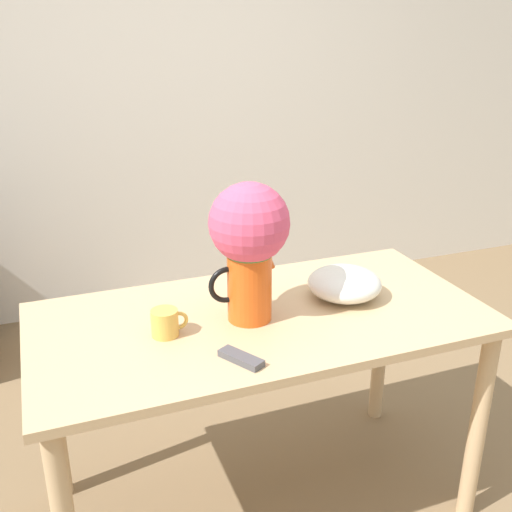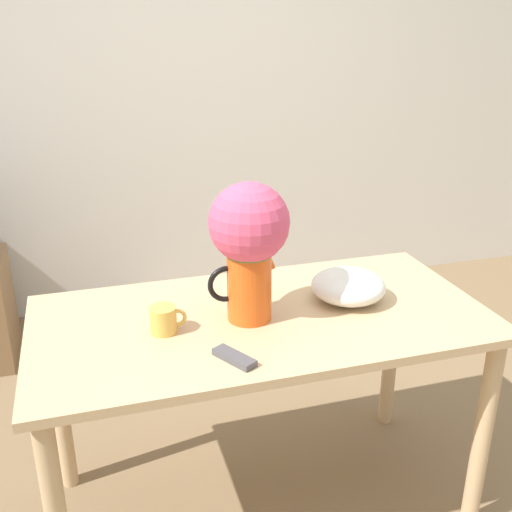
% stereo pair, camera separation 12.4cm
% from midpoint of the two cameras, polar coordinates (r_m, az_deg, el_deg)
% --- Properties ---
extents(wall_back, '(8.00, 0.05, 2.60)m').
position_cam_midpoint_polar(wall_back, '(3.65, -10.43, 14.92)').
color(wall_back, silver).
rests_on(wall_back, ground_plane).
extents(table, '(1.50, 0.75, 0.79)m').
position_cam_midpoint_polar(table, '(2.04, -1.26, -8.46)').
color(table, tan).
rests_on(table, ground_plane).
extents(flower_vase, '(0.26, 0.25, 0.46)m').
position_cam_midpoint_polar(flower_vase, '(1.85, -2.57, 1.72)').
color(flower_vase, '#E05619').
rests_on(flower_vase, table).
extents(coffee_mug, '(0.12, 0.08, 0.09)m').
position_cam_midpoint_polar(coffee_mug, '(1.88, -10.49, -6.30)').
color(coffee_mug, gold).
rests_on(coffee_mug, table).
extents(white_bowl, '(0.26, 0.26, 0.11)m').
position_cam_midpoint_polar(white_bowl, '(2.10, 6.76, -2.63)').
color(white_bowl, silver).
rests_on(white_bowl, table).
extents(remote_control, '(0.11, 0.15, 0.02)m').
position_cam_midpoint_polar(remote_control, '(1.73, -3.52, -9.73)').
color(remote_control, '#4C4C51').
rests_on(remote_control, table).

